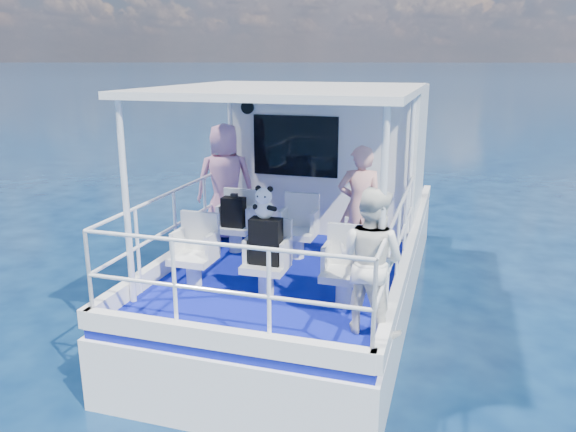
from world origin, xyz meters
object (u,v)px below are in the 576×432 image
object	(u,v)px
passenger_port_fwd	(225,182)
passenger_stbd_aft	(370,261)
panda	(264,202)
backpack_center	(266,241)

from	to	relation	value
passenger_port_fwd	passenger_stbd_aft	bearing A→B (deg)	113.28
passenger_stbd_aft	panda	xyz separation A→B (m)	(-1.26, 0.54, 0.36)
passenger_port_fwd	panda	distance (m)	2.19
backpack_center	panda	size ratio (longest dim) A/B	1.45
panda	passenger_port_fwd	bearing A→B (deg)	124.50
passenger_stbd_aft	panda	bearing A→B (deg)	-3.43
passenger_port_fwd	passenger_stbd_aft	xyz separation A→B (m)	(2.50, -2.34, -0.13)
passenger_stbd_aft	backpack_center	size ratio (longest dim) A/B	2.78
passenger_port_fwd	backpack_center	size ratio (longest dim) A/B	3.30
passenger_stbd_aft	panda	distance (m)	1.42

